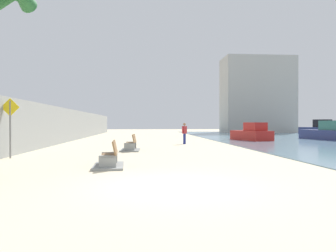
# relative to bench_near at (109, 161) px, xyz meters

# --- Properties ---
(ground_plane) EXTENTS (120.00, 120.00, 0.00)m
(ground_plane) POSITION_rel_bench_near_xyz_m (1.90, 14.22, -0.23)
(ground_plane) COLOR beige
(seawall) EXTENTS (0.80, 64.00, 2.90)m
(seawall) POSITION_rel_bench_near_xyz_m (-5.60, 14.22, 1.22)
(seawall) COLOR gray
(seawall) RESTS_ON ground
(bench_near) EXTENTS (1.20, 2.15, 0.98)m
(bench_near) POSITION_rel_bench_near_xyz_m (0.00, 0.00, 0.00)
(bench_near) COLOR gray
(bench_near) RESTS_ON ground
(bench_far) EXTENTS (1.19, 2.15, 0.98)m
(bench_far) POSITION_rel_bench_near_xyz_m (0.53, 7.03, 0.00)
(bench_far) COLOR gray
(bench_far) RESTS_ON ground
(person_walking) EXTENTS (0.44, 0.36, 1.66)m
(person_walking) POSITION_rel_bench_near_xyz_m (4.50, 12.62, 0.73)
(person_walking) COLOR navy
(person_walking) RESTS_ON ground
(boat_far_right) EXTENTS (3.17, 4.46, 1.67)m
(boat_far_right) POSITION_rel_bench_near_xyz_m (11.49, 17.09, 0.43)
(boat_far_right) COLOR red
(boat_far_right) RESTS_ON water_bay
(boat_nearest) EXTENTS (4.05, 5.33, 2.14)m
(boat_nearest) POSITION_rel_bench_near_xyz_m (26.92, 32.43, 0.59)
(boat_nearest) COLOR navy
(boat_nearest) RESTS_ON water_bay
(boat_outer) EXTENTS (2.46, 6.28, 1.84)m
(boat_outer) POSITION_rel_bench_near_xyz_m (18.93, 17.12, 0.49)
(boat_outer) COLOR navy
(boat_outer) RESTS_ON water_bay
(pedestrian_sign) EXTENTS (0.85, 0.08, 2.80)m
(pedestrian_sign) POSITION_rel_bench_near_xyz_m (-4.90, 3.31, 1.51)
(pedestrian_sign) COLOR slate
(pedestrian_sign) RESTS_ON ground
(harbor_building) EXTENTS (12.00, 6.00, 13.07)m
(harbor_building) POSITION_rel_bench_near_xyz_m (21.27, 42.22, 6.30)
(harbor_building) COLOR #ADAAA3
(harbor_building) RESTS_ON ground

